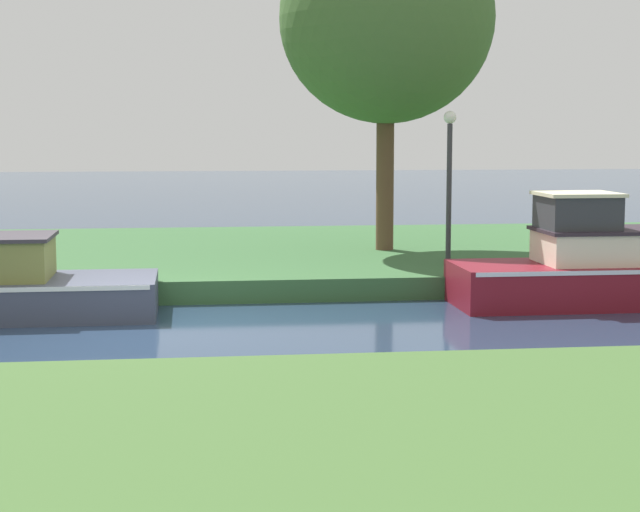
% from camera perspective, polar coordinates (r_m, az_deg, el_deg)
% --- Properties ---
extents(ground_plane, '(120.00, 120.00, 0.00)m').
position_cam_1_polar(ground_plane, '(16.05, -9.08, -3.84)').
color(ground_plane, navy).
extents(riverbank_far, '(72.00, 10.00, 0.40)m').
position_cam_1_polar(riverbank_far, '(22.93, -8.52, -0.12)').
color(riverbank_far, '#345F34').
rests_on(riverbank_far, ground_plane).
extents(willow_tree_centre, '(4.48, 4.44, 7.04)m').
position_cam_1_polar(willow_tree_centre, '(22.50, 3.62, 12.66)').
color(willow_tree_centre, brown).
rests_on(willow_tree_centre, riverbank_far).
extents(lamp_post, '(0.24, 0.24, 2.90)m').
position_cam_1_polar(lamp_post, '(20.19, 7.00, 4.74)').
color(lamp_post, '#333338').
rests_on(lamp_post, riverbank_far).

